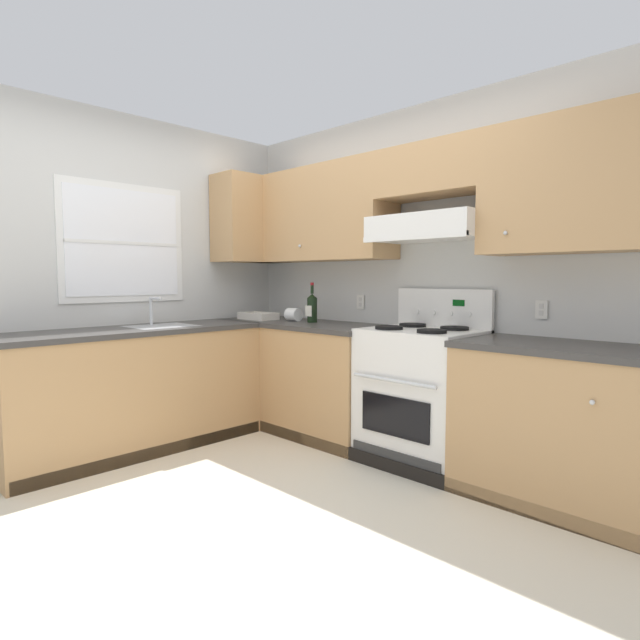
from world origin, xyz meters
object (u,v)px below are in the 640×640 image
object	(u,v)px
stove	(421,394)
paper_towel_roll	(294,315)
bowl	(258,317)
wine_bottle	(312,307)

from	to	relation	value
stove	paper_towel_roll	distance (m)	1.39
bowl	stove	bearing A→B (deg)	3.24
stove	bowl	size ratio (longest dim) A/B	3.50
wine_bottle	stove	bearing A→B (deg)	-1.32
wine_bottle	bowl	size ratio (longest dim) A/B	0.96
paper_towel_roll	wine_bottle	bearing A→B (deg)	5.87
wine_bottle	paper_towel_roll	size ratio (longest dim) A/B	2.62
stove	paper_towel_roll	size ratio (longest dim) A/B	9.52
bowl	paper_towel_roll	size ratio (longest dim) A/B	2.72
stove	wine_bottle	xyz separation A→B (m)	(-1.09, 0.03, 0.56)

